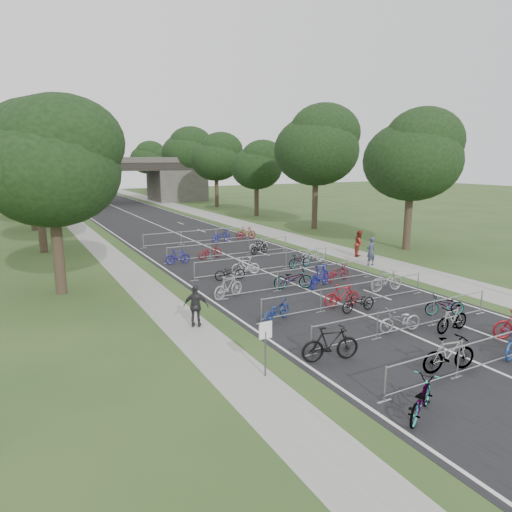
{
  "coord_description": "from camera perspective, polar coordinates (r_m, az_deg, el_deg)",
  "views": [
    {
      "loc": [
        -13.46,
        -8.66,
        6.79
      ],
      "look_at": [
        -0.76,
        14.76,
        1.1
      ],
      "focal_mm": 32.0,
      "sensor_mm": 36.0,
      "label": 1
    }
  ],
  "objects": [
    {
      "name": "tree_right_0",
      "position": [
        36.2,
        19.15,
        11.62
      ],
      "size": [
        7.17,
        7.17,
        10.93
      ],
      "color": "#33261C",
      "rests_on": "ground"
    },
    {
      "name": "ground",
      "position": [
        17.39,
        26.97,
        -12.32
      ],
      "size": [
        200.0,
        200.0,
        0.0
      ],
      "primitive_type": "plane",
      "color": "#2D4A1F",
      "rests_on": "ground"
    },
    {
      "name": "road",
      "position": [
        60.57,
        -15.51,
        5.19
      ],
      "size": [
        11.0,
        140.0,
        0.01
      ],
      "primitive_type": "cube",
      "color": "black",
      "rests_on": "ground"
    },
    {
      "name": "tree_right_6",
      "position": [
        100.18,
        -13.38,
        11.81
      ],
      "size": [
        7.17,
        7.17,
        10.93
      ],
      "color": "#33261C",
      "rests_on": "ground"
    },
    {
      "name": "barrier_row_5",
      "position": [
        32.28,
        -3.25,
        0.88
      ],
      "size": [
        9.7,
        0.08,
        1.1
      ],
      "color": "#A6A9AE",
      "rests_on": "ground"
    },
    {
      "name": "bike_11",
      "position": [
        24.67,
        15.99,
        -2.99
      ],
      "size": [
        2.0,
        0.76,
        1.17
      ],
      "primitive_type": "imported",
      "rotation": [
        0.0,
        0.0,
        1.46
      ],
      "color": "gray",
      "rests_on": "ground"
    },
    {
      "name": "park_sign",
      "position": [
        14.52,
        1.19,
        -10.3
      ],
      "size": [
        0.45,
        0.06,
        1.83
      ],
      "color": "#4C4C51",
      "rests_on": "ground"
    },
    {
      "name": "tree_right_1",
      "position": [
        45.23,
        7.72,
        13.35
      ],
      "size": [
        8.18,
        8.18,
        12.47
      ],
      "color": "#33261C",
      "rests_on": "ground"
    },
    {
      "name": "bike_9",
      "position": [
        21.7,
        10.67,
        -4.86
      ],
      "size": [
        1.9,
        0.79,
        1.11
      ],
      "primitive_type": "imported",
      "rotation": [
        0.0,
        0.0,
        1.42
      ],
      "color": "maroon",
      "rests_on": "ground"
    },
    {
      "name": "bike_19",
      "position": [
        30.85,
        7.12,
        0.17
      ],
      "size": [
        1.68,
        0.85,
        0.97
      ],
      "primitive_type": "imported",
      "rotation": [
        0.0,
        0.0,
        4.45
      ],
      "color": "#A5A5AD",
      "rests_on": "ground"
    },
    {
      "name": "barrier_row_2",
      "position": [
        21.72,
        11.38,
        -4.9
      ],
      "size": [
        9.7,
        0.08,
        1.1
      ],
      "color": "#A6A9AE",
      "rests_on": "ground"
    },
    {
      "name": "bike_16",
      "position": [
        26.01,
        -3.28,
        -2.03
      ],
      "size": [
        1.87,
        0.92,
        0.94
      ],
      "primitive_type": "imported",
      "rotation": [
        0.0,
        0.0,
        1.4
      ],
      "color": "black",
      "rests_on": "ground"
    },
    {
      "name": "bike_20",
      "position": [
        30.4,
        -9.78,
        -0.07
      ],
      "size": [
        1.67,
        0.53,
        0.99
      ],
      "primitive_type": "imported",
      "rotation": [
        0.0,
        0.0,
        1.53
      ],
      "color": "navy",
      "rests_on": "ground"
    },
    {
      "name": "pedestrian_a",
      "position": [
        30.33,
        14.17,
        0.57
      ],
      "size": [
        0.72,
        0.5,
        1.89
      ],
      "primitive_type": "imported",
      "rotation": [
        0.0,
        0.0,
        3.22
      ],
      "color": "#32384C",
      "rests_on": "ground"
    },
    {
      "name": "bike_22",
      "position": [
        32.96,
        0.42,
        1.05
      ],
      "size": [
        1.73,
        0.93,
        1.0
      ],
      "primitive_type": "imported",
      "rotation": [
        0.0,
        0.0,
        1.86
      ],
      "color": "black",
      "rests_on": "ground"
    },
    {
      "name": "bike_13",
      "position": [
        24.31,
        4.65,
        -2.86
      ],
      "size": [
        2.21,
        1.35,
        1.1
      ],
      "primitive_type": "imported",
      "rotation": [
        0.0,
        0.0,
        1.25
      ],
      "color": "#A6A9AE",
      "rests_on": "ground"
    },
    {
      "name": "barrier_row_6",
      "position": [
        37.71,
        -7.15,
        2.43
      ],
      "size": [
        9.7,
        0.08,
        1.1
      ],
      "color": "#A6A9AE",
      "rests_on": "ground"
    },
    {
      "name": "bike_21",
      "position": [
        31.76,
        -5.77,
        0.59
      ],
      "size": [
        2.03,
        1.08,
        1.02
      ],
      "primitive_type": "imported",
      "rotation": [
        0.0,
        0.0,
        1.79
      ],
      "color": "maroon",
      "rests_on": "ground"
    },
    {
      "name": "bike_14",
      "position": [
        24.7,
        7.96,
        -2.51
      ],
      "size": [
        2.14,
        1.43,
        1.25
      ],
      "primitive_type": "imported",
      "rotation": [
        0.0,
        0.0,
        2.01
      ],
      "color": "navy",
      "rests_on": "ground"
    },
    {
      "name": "bike_8",
      "position": [
        19.46,
        2.56,
        -6.84
      ],
      "size": [
        1.97,
        1.38,
        0.98
      ],
      "primitive_type": "imported",
      "rotation": [
        0.0,
        0.0,
        2.01
      ],
      "color": "navy",
      "rests_on": "ground"
    },
    {
      "name": "bike_10",
      "position": [
        21.14,
        12.7,
        -5.63
      ],
      "size": [
        1.82,
        0.65,
        0.95
      ],
      "primitive_type": "imported",
      "rotation": [
        0.0,
        0.0,
        4.7
      ],
      "color": "black",
      "rests_on": "ground"
    },
    {
      "name": "bike_18",
      "position": [
        29.08,
        5.48,
        -0.58
      ],
      "size": [
        1.79,
        0.81,
        0.91
      ],
      "primitive_type": "imported",
      "rotation": [
        0.0,
        0.0,
        4.83
      ],
      "color": "#A6A9AE",
      "rests_on": "ground"
    },
    {
      "name": "sidewalk_left",
      "position": [
        59.35,
        -22.58,
        4.57
      ],
      "size": [
        2.0,
        140.0,
        0.01
      ],
      "primitive_type": "cube",
      "color": "gray",
      "rests_on": "ground"
    },
    {
      "name": "tree_left_5",
      "position": [
        84.62,
        -27.68,
        11.61
      ],
      "size": [
        8.4,
        8.4,
        12.81
      ],
      "color": "#33261C",
      "rests_on": "ground"
    },
    {
      "name": "bike_26",
      "position": [
        37.87,
        -4.39,
        2.51
      ],
      "size": [
        2.16,
        1.42,
        1.07
      ],
      "primitive_type": "imported",
      "rotation": [
        0.0,
        0.0,
        1.95
      ],
      "color": "#1B1F96",
      "rests_on": "ground"
    },
    {
      "name": "bike_4",
      "position": [
        16.0,
        9.28,
        -10.79
      ],
      "size": [
        2.15,
        1.08,
        1.24
      ],
      "primitive_type": "imported",
      "rotation": [
        0.0,
        0.0,
        1.32
      ],
      "color": "black",
      "rests_on": "ground"
    },
    {
      "name": "barrier_row_0",
      "position": [
        17.18,
        27.14,
        -10.66
      ],
      "size": [
        9.7,
        0.08,
        1.1
      ],
      "color": "#A6A9AE",
      "rests_on": "ground"
    },
    {
      "name": "bike_7",
      "position": [
        21.86,
        22.54,
        -5.71
      ],
      "size": [
        1.87,
        1.29,
        0.93
      ],
      "primitive_type": "imported",
      "rotation": [
        0.0,
        0.0,
        4.29
      ],
      "color": "#A6A9AE",
      "rests_on": "ground"
    },
    {
      "name": "pedestrian_b",
      "position": [
        33.0,
        12.81,
        1.53
      ],
      "size": [
        1.15,
        1.11,
        1.87
      ],
      "primitive_type": "imported",
      "rotation": [
        0.0,
        0.0,
        0.65
      ],
      "color": "maroon",
      "rests_on": "ground"
    },
    {
      "name": "bike_1",
      "position": [
        16.32,
        23.0,
        -11.24
      ],
      "size": [
        2.08,
        0.93,
        1.21
      ],
      "primitive_type": "imported",
      "rotation": [
        0.0,
        0.0,
        1.39
      ],
      "color": "#A6A9AE",
      "rests_on": "ground"
    },
    {
      "name": "overpass_bridge",
      "position": [
        74.95,
        -18.32,
        8.96
      ],
      "size": [
        31.0,
        8.0,
        7.05
      ],
      "color": "#413F3A",
      "rests_on": "ground"
    },
    {
      "name": "bike_27",
      "position": [
        39.37,
        -1.27,
        2.92
      ],
      "size": [
        1.85,
        0.73,
        1.08
      ],
      "primitive_type": "imported",
      "rotation": [
        0.0,
        0.0,
        1.45
      ],
      "color": "maroon",
      "rests_on": "ground"
    },
    {
      "name": "tree_left_6",
      "position": [
        96.61,
        -27.75,
        10.52
      ],
      "size": [
        6.72,
        6.72,
        10.25
      ],
      "color": "#33261C",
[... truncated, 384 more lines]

